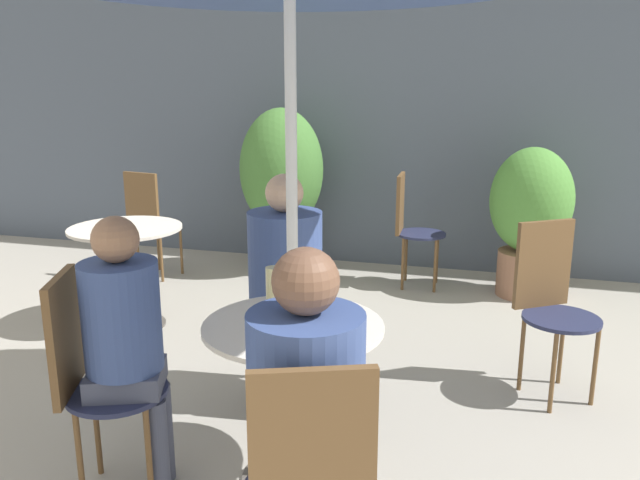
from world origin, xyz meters
TOP-DOWN VIEW (x-y plane):
  - storefront_wall at (0.00, 3.63)m, footprint 10.00×0.06m
  - cafe_table_near at (-0.05, 0.23)m, footprint 0.73×0.73m
  - cafe_table_far at (-1.68, 1.59)m, footprint 0.75×0.75m
  - bistro_chair_0 at (-0.34, 0.97)m, footprint 0.43×0.44m
  - bistro_chair_1 at (-0.80, -0.06)m, footprint 0.44×0.43m
  - bistro_chair_2 at (0.24, -0.52)m, footprint 0.43×0.44m
  - bistro_chair_3 at (0.05, 3.02)m, footprint 0.40×0.40m
  - bistro_chair_4 at (-2.11, 2.61)m, footprint 0.41×0.43m
  - bistro_chair_5 at (1.02, 1.38)m, footprint 0.45×0.46m
  - seated_person_0 at (-0.29, 0.83)m, footprint 0.42×0.44m
  - seated_person_1 at (-0.66, -0.01)m, footprint 0.36×0.34m
  - seated_person_2 at (0.19, -0.38)m, footprint 0.40×0.42m
  - beer_glass_0 at (-0.19, 0.38)m, footprint 0.06×0.06m
  - beer_glass_1 at (0.08, 0.06)m, footprint 0.06×0.06m
  - potted_plant_0 at (-1.09, 3.10)m, footprint 0.72×0.72m
  - potted_plant_1 at (0.98, 3.02)m, footprint 0.63×0.63m

SIDE VIEW (x-z plane):
  - cafe_table_near at x=-0.05m, z-range 0.16..0.87m
  - cafe_table_far at x=-1.68m, z-range 0.17..0.88m
  - bistro_chair_0 at x=-0.34m, z-range 0.09..1.03m
  - bistro_chair_1 at x=-0.80m, z-range 0.09..1.03m
  - bistro_chair_2 at x=0.24m, z-range 0.09..1.03m
  - bistro_chair_3 at x=0.05m, z-range 0.09..1.03m
  - bistro_chair_4 at x=-2.11m, z-range 0.09..1.03m
  - bistro_chair_5 at x=1.02m, z-range 0.09..1.03m
  - potted_plant_1 at x=0.98m, z-range 0.07..1.26m
  - seated_person_1 at x=-0.66m, z-range 0.12..1.28m
  - seated_person_2 at x=0.19m, z-range 0.11..1.31m
  - seated_person_0 at x=-0.29m, z-range 0.11..1.33m
  - beer_glass_1 at x=0.08m, z-range 0.71..0.88m
  - beer_glass_0 at x=-0.19m, z-range 0.71..0.89m
  - potted_plant_0 at x=-1.09m, z-range 0.14..1.59m
  - storefront_wall at x=0.00m, z-range 0.00..3.00m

